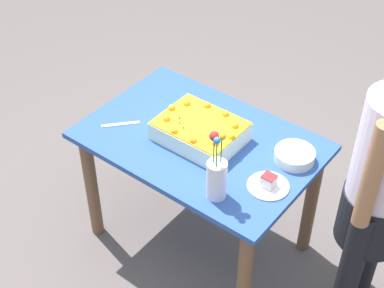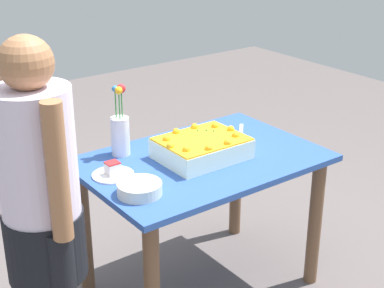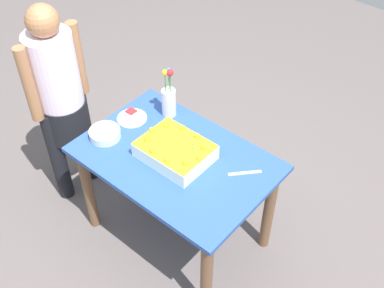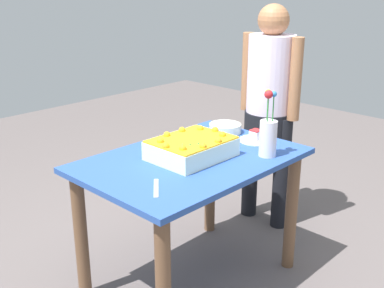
# 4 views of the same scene
# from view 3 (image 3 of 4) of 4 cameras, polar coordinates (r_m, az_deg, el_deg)

# --- Properties ---
(ground_plane) EXTENTS (8.00, 8.00, 0.00)m
(ground_plane) POSITION_cam_3_polar(r_m,az_deg,el_deg) (3.43, -1.68, -10.45)
(ground_plane) COLOR #615756
(dining_table) EXTENTS (1.16, 0.78, 0.75)m
(dining_table) POSITION_cam_3_polar(r_m,az_deg,el_deg) (2.96, -1.91, -3.50)
(dining_table) COLOR #2C51A1
(dining_table) RESTS_ON ground_plane
(sheet_cake) EXTENTS (0.41, 0.32, 0.13)m
(sheet_cake) POSITION_cam_3_polar(r_m,az_deg,el_deg) (2.82, -1.99, -0.73)
(sheet_cake) COLOR white
(sheet_cake) RESTS_ON dining_table
(serving_plate_with_slice) EXTENTS (0.19, 0.19, 0.07)m
(serving_plate_with_slice) POSITION_cam_3_polar(r_m,az_deg,el_deg) (3.13, -7.15, 3.25)
(serving_plate_with_slice) COLOR white
(serving_plate_with_slice) RESTS_ON dining_table
(cake_knife) EXTENTS (0.15, 0.16, 0.00)m
(cake_knife) POSITION_cam_3_polar(r_m,az_deg,el_deg) (2.78, 6.28, -3.43)
(cake_knife) COLOR silver
(cake_knife) RESTS_ON dining_table
(flower_vase) EXTENTS (0.09, 0.09, 0.36)m
(flower_vase) POSITION_cam_3_polar(r_m,az_deg,el_deg) (3.08, -2.77, 5.26)
(flower_vase) COLOR white
(flower_vase) RESTS_ON dining_table
(fruit_bowl) EXTENTS (0.19, 0.19, 0.05)m
(fruit_bowl) POSITION_cam_3_polar(r_m,az_deg,el_deg) (3.01, -10.28, 1.21)
(fruit_bowl) COLOR silver
(fruit_bowl) RESTS_ON dining_table
(person_standing) EXTENTS (0.31, 0.45, 1.49)m
(person_standing) POSITION_cam_3_polar(r_m,az_deg,el_deg) (3.25, -15.38, 5.60)
(person_standing) COLOR black
(person_standing) RESTS_ON ground_plane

